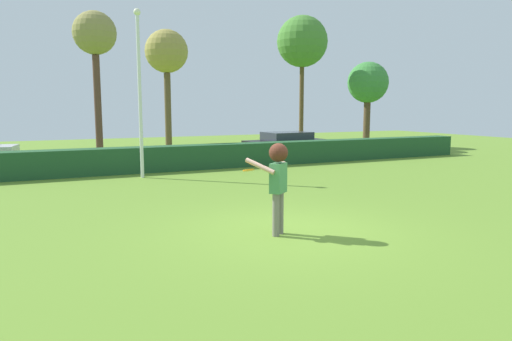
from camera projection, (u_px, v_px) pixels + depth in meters
The scene contains 10 objects.
ground_plane at pixel (289, 231), 9.42m from camera, with size 60.00×60.00×0.00m, color olive.
person at pixel (278, 176), 9.01m from camera, with size 0.81×0.55×1.80m.
frisbee at pixel (249, 170), 9.02m from camera, with size 0.23×0.22×0.08m.
lamppost at pixel (140, 86), 16.10m from camera, with size 0.24×0.24×5.79m.
hedge_row at pixel (164, 158), 18.21m from camera, with size 29.87×0.90×0.97m, color #214D2A.
parked_car_black at pixel (287, 143), 23.08m from camera, with size 4.31×2.05×1.25m.
birch_tree at pixel (368, 84), 28.90m from camera, with size 2.52×2.52×5.23m.
bare_elm_tree at pixel (167, 54), 27.60m from camera, with size 2.54×2.54×7.01m.
maple_tree at pixel (95, 38), 21.34m from camera, with size 1.97×1.97×6.82m.
oak_tree at pixel (302, 42), 27.76m from camera, with size 3.02×3.02×7.84m.
Camera 1 is at (-4.54, -7.99, 2.50)m, focal length 32.79 mm.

